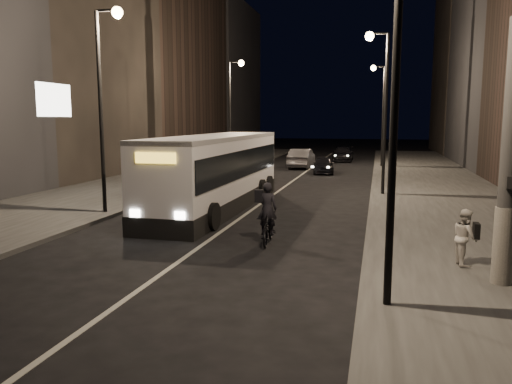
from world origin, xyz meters
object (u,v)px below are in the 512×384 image
Objects in this scene: streetlight_right_far at (380,102)px; utility_pole at (508,181)px; city_bus at (217,169)px; pedestrian_woman at (465,237)px; streetlight_left_near at (106,84)px; car_mid at (301,158)px; car_far at (343,154)px; cyclist_on_bicycle at (268,224)px; car_near at (323,165)px; streetlight_right_near at (383,46)px; streetlight_right_mid at (381,91)px; streetlight_left_far at (233,100)px.

streetlight_right_far is 1.35× the size of utility_pole.
pedestrian_woman is (9.20, -7.27, -0.87)m from city_bus.
streetlight_left_near is 5.82m from city_bus.
utility_pole reaches higher than car_mid.
car_mid is 1.03× the size of car_far.
streetlight_right_far is 4.03× the size of cyclist_on_bicycle.
streetlight_right_near is at bearing -88.11° from car_near.
streetlight_right_far is (0.00, 16.00, 0.00)m from streetlight_right_mid.
streetlight_right_near is at bearing 101.49° from car_mid.
streetlight_left_near reaches higher than car_near.
city_bus is at bearing -107.99° from streetlight_right_far.
city_bus reaches higher than car_near.
streetlight_right_mid is at bearing 69.27° from cyclist_on_bicycle.
streetlight_right_mid is 14.56m from utility_pole.
streetlight_right_mid is 1.00× the size of streetlight_right_far.
streetlight_left_near is at bearing -90.00° from streetlight_left_far.
streetlight_right_far reaches higher than car_near.
cyclist_on_bicycle is (-6.20, 2.92, -1.89)m from utility_pole.
car_far is at bearing 80.25° from car_near.
car_near is at bearing -93.51° from car_far.
streetlight_left_far is (-10.66, 10.00, 0.00)m from streetlight_right_mid.
streetlight_left_near is at bearing -113.96° from streetlight_right_far.
utility_pole is at bearing -80.56° from car_far.
car_far is (0.64, 11.35, 0.05)m from car_near.
streetlight_right_near is 1.70× the size of car_mid.
cyclist_on_bicycle is (-3.34, 4.92, -4.69)m from streetlight_right_near.
cyclist_on_bicycle is 0.44× the size of car_far.
pedestrian_woman is at bearing -81.14° from car_far.
streetlight_right_near is 27.34m from car_near.
streetlight_right_mid is (0.00, 16.00, 0.00)m from streetlight_right_near.
streetlight_left_near is 1.35× the size of utility_pole.
city_bus is at bearing 138.54° from utility_pole.
streetlight_left_near is 14.43m from pedestrian_woman.
streetlight_right_mid is 14.62m from streetlight_left_far.
streetlight_left_far is 5.46× the size of pedestrian_woman.
streetlight_right_near reaches higher than cyclist_on_bicycle.
pedestrian_woman is at bearing -37.57° from city_bus.
streetlight_right_far is 8.28m from car_far.
streetlight_right_mid is at bearing 113.16° from car_mid.
car_mid is (-6.13, 14.40, -4.58)m from streetlight_right_mid.
car_far is (3.65, 27.32, -1.10)m from city_bus.
car_far is at bearing -0.43° from pedestrian_woman.
streetlight_right_far is 12.24m from streetlight_left_far.
car_near is (3.01, 15.98, -1.15)m from city_bus.
streetlight_right_far is at bearing 95.46° from utility_pole.
streetlight_left_near reaches higher than city_bus.
streetlight_left_far is (-10.66, -6.00, 0.00)m from streetlight_right_far.
car_far reaches higher than car_near.
streetlight_right_near is 4.03× the size of cyclist_on_bicycle.
streetlight_right_near is at bearing -145.12° from utility_pole.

